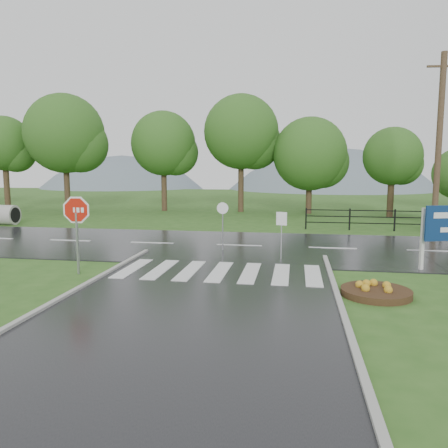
# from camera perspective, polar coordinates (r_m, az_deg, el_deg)

# --- Properties ---
(ground) EXTENTS (120.00, 120.00, 0.00)m
(ground) POSITION_cam_1_polar(r_m,az_deg,el_deg) (9.70, -5.80, -13.39)
(ground) COLOR #305C1E
(ground) RESTS_ON ground
(main_road) EXTENTS (90.00, 8.00, 0.04)m
(main_road) POSITION_cam_1_polar(r_m,az_deg,el_deg) (19.21, 2.01, -2.93)
(main_road) COLOR black
(main_road) RESTS_ON ground
(crosswalk) EXTENTS (6.50, 2.80, 0.02)m
(crosswalk) POSITION_cam_1_polar(r_m,az_deg,el_deg) (14.36, -0.57, -6.22)
(crosswalk) COLOR silver
(crosswalk) RESTS_ON ground
(fence_west) EXTENTS (9.58, 0.08, 1.20)m
(fence_west) POSITION_cam_1_polar(r_m,az_deg,el_deg) (25.46, 21.41, 0.75)
(fence_west) COLOR black
(fence_west) RESTS_ON ground
(hills) EXTENTS (102.00, 48.00, 48.00)m
(hills) POSITION_cam_1_polar(r_m,az_deg,el_deg) (76.16, 9.96, -7.18)
(hills) COLOR slate
(hills) RESTS_ON ground
(treeline) EXTENTS (83.20, 5.20, 10.00)m
(treeline) POSITION_cam_1_polar(r_m,az_deg,el_deg) (32.96, 6.86, 1.33)
(treeline) COLOR #295A1B
(treeline) RESTS_ON ground
(stop_sign) EXTENTS (1.20, 0.11, 2.69)m
(stop_sign) POSITION_cam_1_polar(r_m,az_deg,el_deg) (14.72, -18.72, 0.90)
(stop_sign) COLOR #939399
(stop_sign) RESTS_ON ground
(flower_bed) EXTENTS (1.86, 1.86, 0.37)m
(flower_bed) POSITION_cam_1_polar(r_m,az_deg,el_deg) (12.58, 19.24, -8.24)
(flower_bed) COLOR #332111
(flower_bed) RESTS_ON ground
(reg_sign_small) EXTENTS (0.40, 0.12, 1.82)m
(reg_sign_small) POSITION_cam_1_polar(r_m,az_deg,el_deg) (16.23, 7.52, -0.19)
(reg_sign_small) COLOR #939399
(reg_sign_small) RESTS_ON ground
(reg_sign_round) EXTENTS (0.47, 0.08, 2.03)m
(reg_sign_round) POSITION_cam_1_polar(r_m,az_deg,el_deg) (17.87, -0.18, 0.52)
(reg_sign_round) COLOR #939399
(reg_sign_round) RESTS_ON ground
(utility_pole_east) EXTENTS (1.64, 0.31, 9.22)m
(utility_pole_east) POSITION_cam_1_polar(r_m,az_deg,el_deg) (25.33, 26.26, 9.45)
(utility_pole_east) COLOR #473523
(utility_pole_east) RESTS_ON ground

